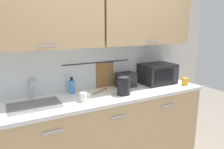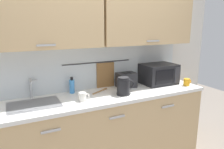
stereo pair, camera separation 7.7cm
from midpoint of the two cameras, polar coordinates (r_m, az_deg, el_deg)
counter_unit at (r=2.67m, az=-1.20°, el=-14.41°), size 2.53×0.64×0.90m
back_wall_assembly at (r=2.59m, az=-3.32°, el=9.40°), size 3.70×0.41×2.50m
sink_faucet at (r=2.47m, az=-20.01°, el=-2.87°), size 0.09×0.17×0.22m
microwave at (r=3.00m, az=13.07°, el=0.17°), size 0.46×0.35×0.27m
electric_kettle at (r=2.47m, az=4.05°, el=-3.12°), size 0.23×0.16×0.21m
dish_soap_bottle at (r=2.56m, az=-9.80°, el=-3.06°), size 0.06×0.06×0.20m
mug_near_sink at (r=2.29m, az=-6.86°, el=-5.91°), size 0.12×0.08×0.09m
toaster at (r=2.77m, az=4.66°, el=-1.44°), size 0.26×0.17×0.19m
mug_by_kettle at (r=3.02m, az=20.04°, el=-1.93°), size 0.12×0.08×0.09m
wooden_spoon at (r=2.63m, az=-1.89°, el=-4.26°), size 0.25×0.16×0.01m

